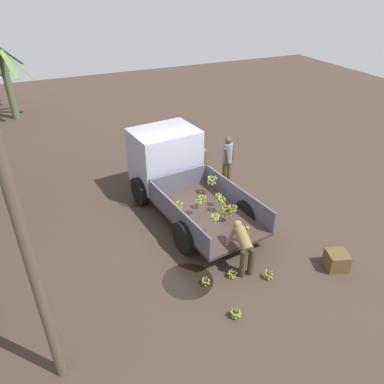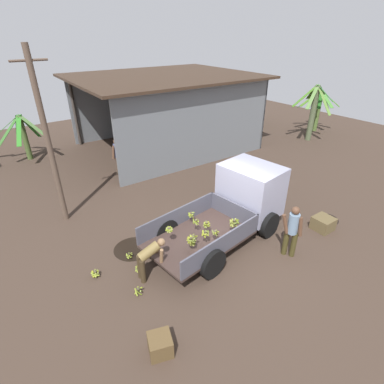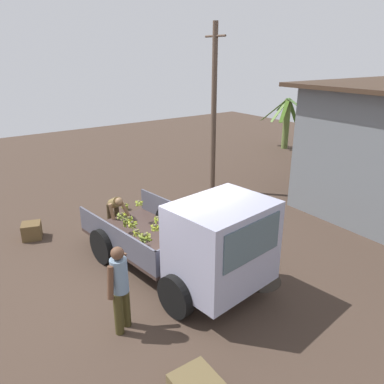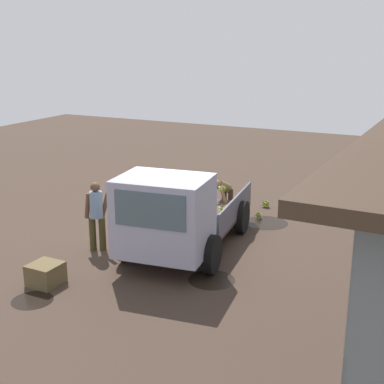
% 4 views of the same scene
% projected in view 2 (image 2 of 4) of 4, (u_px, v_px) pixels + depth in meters
% --- Properties ---
extents(ground, '(36.00, 36.00, 0.00)m').
position_uv_depth(ground, '(224.00, 240.00, 9.66)').
color(ground, '#413127').
extents(mud_patch_0, '(1.18, 1.18, 0.01)m').
position_uv_depth(mud_patch_0, '(133.00, 249.00, 9.26)').
color(mud_patch_0, black).
rests_on(mud_patch_0, ground).
extents(mud_patch_1, '(0.80, 0.80, 0.01)m').
position_uv_depth(mud_patch_1, '(327.00, 219.00, 10.70)').
color(mud_patch_1, black).
rests_on(mud_patch_1, ground).
extents(mud_patch_2, '(0.99, 0.99, 0.01)m').
position_uv_depth(mud_patch_2, '(226.00, 207.00, 11.42)').
color(mud_patch_2, black).
rests_on(mud_patch_2, ground).
extents(cargo_truck, '(4.90, 2.63, 2.10)m').
position_uv_depth(cargo_truck, '(242.00, 198.00, 9.84)').
color(cargo_truck, '#3E2E29').
rests_on(cargo_truck, ground).
extents(warehouse_shed, '(9.54, 7.85, 3.90)m').
position_uv_depth(warehouse_shed, '(173.00, 95.00, 16.36)').
color(warehouse_shed, slate).
rests_on(warehouse_shed, ground).
extents(utility_pole, '(0.99, 0.18, 5.68)m').
position_uv_depth(utility_pole, '(48.00, 141.00, 9.36)').
color(utility_pole, brown).
rests_on(utility_pole, ground).
extents(banana_palm_0, '(2.75, 2.80, 2.70)m').
position_uv_depth(banana_palm_0, '(250.00, 102.00, 21.05)').
color(banana_palm_0, '#435E3A').
rests_on(banana_palm_0, ground).
extents(banana_palm_1, '(2.48, 2.80, 2.32)m').
position_uv_depth(banana_palm_1, '(24.00, 135.00, 15.11)').
color(banana_palm_1, '#485E2C').
rests_on(banana_palm_1, ground).
extents(banana_palm_2, '(2.67, 2.55, 2.59)m').
position_uv_depth(banana_palm_2, '(318.00, 109.00, 19.47)').
color(banana_palm_2, '#536B31').
rests_on(banana_palm_2, ground).
extents(banana_palm_4, '(2.48, 2.29, 3.24)m').
position_uv_depth(banana_palm_4, '(313.00, 111.00, 17.60)').
color(banana_palm_4, '#546040').
rests_on(banana_palm_4, ground).
extents(person_foreground_visitor, '(0.49, 0.57, 1.68)m').
position_uv_depth(person_foreground_visitor, '(292.00, 229.00, 8.58)').
color(person_foreground_visitor, '#40381A').
rests_on(person_foreground_visitor, ground).
extents(person_worker_loading, '(0.81, 0.60, 1.12)m').
position_uv_depth(person_worker_loading, '(149.00, 256.00, 7.91)').
color(person_worker_loading, '#3C2E1C').
rests_on(person_worker_loading, ground).
extents(person_bystander_near_shed, '(0.56, 0.48, 1.65)m').
position_uv_depth(person_bystander_near_shed, '(117.00, 155.00, 13.77)').
color(person_bystander_near_shed, brown).
rests_on(person_bystander_near_shed, ground).
extents(banana_bunch_on_ground_0, '(0.23, 0.23, 0.18)m').
position_uv_depth(banana_bunch_on_ground_0, '(129.00, 255.00, 8.85)').
color(banana_bunch_on_ground_0, '#403A29').
rests_on(banana_bunch_on_ground_0, ground).
extents(banana_bunch_on_ground_1, '(0.22, 0.22, 0.19)m').
position_uv_depth(banana_bunch_on_ground_1, '(139.00, 268.00, 8.35)').
color(banana_bunch_on_ground_1, brown).
rests_on(banana_bunch_on_ground_1, ground).
extents(banana_bunch_on_ground_2, '(0.24, 0.25, 0.22)m').
position_uv_depth(banana_bunch_on_ground_2, '(138.00, 290.00, 7.62)').
color(banana_bunch_on_ground_2, '#463F2E').
rests_on(banana_bunch_on_ground_2, ground).
extents(banana_bunch_on_ground_3, '(0.24, 0.25, 0.21)m').
position_uv_depth(banana_bunch_on_ground_3, '(95.00, 273.00, 8.16)').
color(banana_bunch_on_ground_3, '#4B4330').
rests_on(banana_bunch_on_ground_3, ground).
extents(wooden_crate_0, '(0.61, 0.61, 0.44)m').
position_uv_depth(wooden_crate_0, '(160.00, 345.00, 6.20)').
color(wooden_crate_0, brown).
rests_on(wooden_crate_0, ground).
extents(wooden_crate_1, '(0.63, 0.63, 0.45)m').
position_uv_depth(wooden_crate_1, '(323.00, 223.00, 10.07)').
color(wooden_crate_1, brown).
rests_on(wooden_crate_1, ground).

